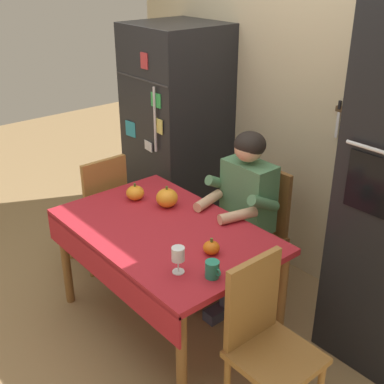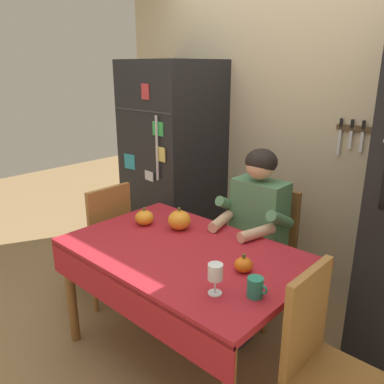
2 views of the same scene
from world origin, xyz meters
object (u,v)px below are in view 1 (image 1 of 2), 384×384
at_px(refrigerator, 177,135).
at_px(dining_table, 162,241).
at_px(chair_right_side, 265,337).
at_px(wine_glass, 178,255).
at_px(pumpkin_medium, 167,198).
at_px(seated_person, 241,205).
at_px(chair_left_side, 100,207).
at_px(pumpkin_small, 211,248).
at_px(chair_behind_person, 258,226).
at_px(pumpkin_large, 135,193).
at_px(coffee_mug, 212,269).

distance_m(refrigerator, dining_table, 1.32).
relative_size(chair_right_side, wine_glass, 6.12).
height_order(wine_glass, pumpkin_medium, wine_glass).
height_order(refrigerator, pumpkin_medium, refrigerator).
bearing_deg(seated_person, chair_left_side, -151.99).
bearing_deg(seated_person, refrigerator, 164.88).
height_order(refrigerator, seated_person, refrigerator).
bearing_deg(pumpkin_medium, dining_table, -43.65).
xyz_separation_m(chair_left_side, pumpkin_small, (1.30, -0.03, 0.27)).
distance_m(chair_behind_person, pumpkin_large, 0.91).
xyz_separation_m(refrigerator, coffee_mug, (1.53, -0.99, -0.11)).
bearing_deg(pumpkin_medium, chair_behind_person, 62.10).
bearing_deg(pumpkin_small, coffee_mug, -40.86).
bearing_deg(refrigerator, dining_table, -42.91).
bearing_deg(wine_glass, chair_right_side, 21.08).
xyz_separation_m(pumpkin_large, pumpkin_medium, (0.23, 0.10, 0.01)).
height_order(pumpkin_medium, pumpkin_small, pumpkin_medium).
bearing_deg(chair_right_side, refrigerator, 153.77).
bearing_deg(seated_person, chair_behind_person, 90.00).
distance_m(chair_behind_person, chair_left_side, 1.22).
relative_size(wine_glass, pumpkin_large, 1.22).
bearing_deg(pumpkin_large, chair_left_side, -176.21).
height_order(dining_table, pumpkin_small, pumpkin_small).
xyz_separation_m(dining_table, chair_right_side, (0.90, -0.03, -0.14)).
bearing_deg(chair_left_side, pumpkin_small, -1.47).
distance_m(seated_person, wine_glass, 0.89).
xyz_separation_m(coffee_mug, pumpkin_medium, (-0.80, 0.32, 0.02)).
distance_m(seated_person, pumpkin_medium, 0.50).
bearing_deg(chair_left_side, refrigerator, 93.51).
relative_size(pumpkin_large, pumpkin_small, 1.28).
relative_size(refrigerator, dining_table, 1.29).
height_order(chair_left_side, coffee_mug, chair_left_side).
bearing_deg(dining_table, seated_person, 82.10).
relative_size(dining_table, pumpkin_large, 11.21).
bearing_deg(coffee_mug, pumpkin_large, 168.22).
bearing_deg(pumpkin_small, dining_table, -173.40).
bearing_deg(chair_behind_person, pumpkin_small, -66.82).
relative_size(chair_left_side, pumpkin_medium, 6.31).
bearing_deg(coffee_mug, chair_left_side, 172.91).
xyz_separation_m(dining_table, wine_glass, (0.43, -0.21, 0.19)).
bearing_deg(pumpkin_small, pumpkin_large, 175.73).
xyz_separation_m(seated_person, wine_glass, (0.34, -0.82, 0.11)).
bearing_deg(coffee_mug, refrigerator, 147.13).
bearing_deg(seated_person, chair_right_side, -37.76).
bearing_deg(dining_table, pumpkin_small, 6.60).
bearing_deg(pumpkin_large, refrigerator, 122.98).
bearing_deg(pumpkin_large, pumpkin_medium, 24.54).
bearing_deg(coffee_mug, dining_table, 169.81).
xyz_separation_m(seated_person, pumpkin_small, (0.32, -0.56, 0.04)).
bearing_deg(chair_right_side, chair_left_side, 176.53).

